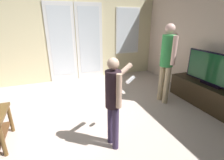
{
  "coord_description": "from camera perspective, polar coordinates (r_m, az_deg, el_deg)",
  "views": [
    {
      "loc": [
        -0.03,
        -2.23,
        1.63
      ],
      "look_at": [
        0.79,
        -0.06,
        0.78
      ],
      "focal_mm": 26.75,
      "sensor_mm": 36.0,
      "label": 1
    }
  ],
  "objects": [
    {
      "name": "ground_plane",
      "position": [
        2.77,
        -16.69,
        -17.24
      ],
      "size": [
        6.13,
        4.96,
        0.02
      ],
      "primitive_type": "cube",
      "color": "beige"
    },
    {
      "name": "wall_back_with_doors",
      "position": [
        4.69,
        -19.46,
        14.57
      ],
      "size": [
        6.13,
        0.09,
        2.61
      ],
      "color": "beige",
      "rests_on": "ground_plane"
    },
    {
      "name": "wall_right_plain",
      "position": [
        3.8,
        33.95,
        11.64
      ],
      "size": [
        0.06,
        4.96,
        2.58
      ],
      "color": "beige",
      "rests_on": "ground_plane"
    },
    {
      "name": "tv_stand",
      "position": [
        3.75,
        29.92,
        -4.8
      ],
      "size": [
        0.41,
        1.65,
        0.45
      ],
      "color": "#322516",
      "rests_on": "ground_plane"
    },
    {
      "name": "flat_screen_tv",
      "position": [
        3.58,
        31.34,
        3.09
      ],
      "size": [
        0.08,
        1.17,
        0.62
      ],
      "color": "black",
      "rests_on": "tv_stand"
    },
    {
      "name": "person_adult",
      "position": [
        3.42,
        18.38,
        7.3
      ],
      "size": [
        0.48,
        0.44,
        1.56
      ],
      "color": "tan",
      "rests_on": "ground_plane"
    },
    {
      "name": "person_child",
      "position": [
        2.07,
        0.65,
        -5.6
      ],
      "size": [
        0.49,
        0.39,
        1.22
      ],
      "color": "#3A2D4D",
      "rests_on": "ground_plane"
    }
  ]
}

